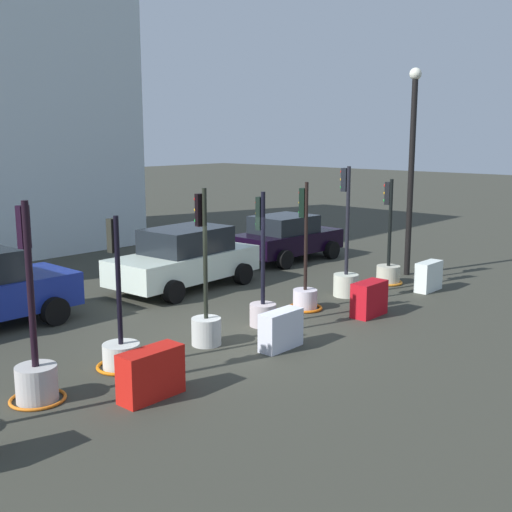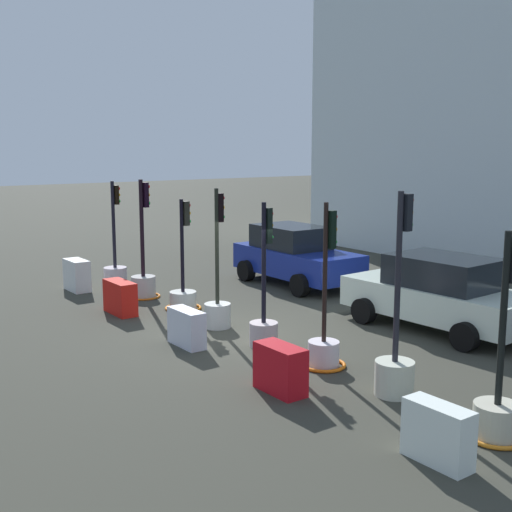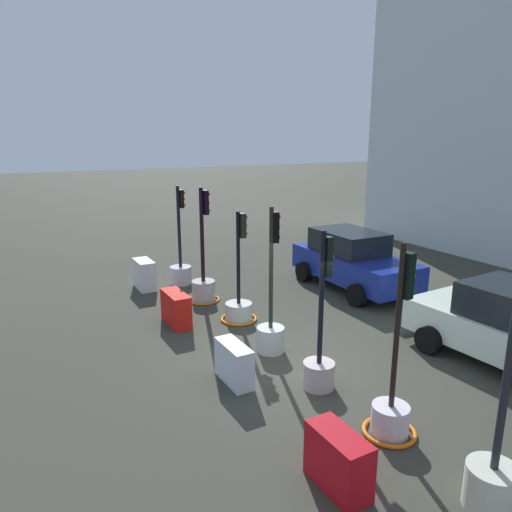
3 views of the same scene
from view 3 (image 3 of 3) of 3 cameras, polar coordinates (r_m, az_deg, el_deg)
ground_plane at (r=10.35m, az=4.29°, el=-12.85°), size 120.00×120.00×0.00m
traffic_light_0 at (r=15.63m, az=-8.95°, el=-1.38°), size 0.69×0.69×3.18m
traffic_light_1 at (r=13.96m, az=-6.26°, el=-3.14°), size 0.92×0.92×3.30m
traffic_light_2 at (r=12.49m, az=-2.04°, el=-5.80°), size 0.95×0.95×2.87m
traffic_light_3 at (r=10.70m, az=1.79°, el=-8.32°), size 0.62×0.62×3.26m
traffic_light_4 at (r=9.35m, az=7.58°, el=-12.14°), size 0.61×0.61×3.07m
traffic_light_5 at (r=8.31m, az=15.85°, el=-16.80°), size 0.87×0.87×3.18m
traffic_light_6 at (r=7.30m, az=26.58°, el=-21.39°), size 0.67×0.67×3.49m
construction_barrier_0 at (r=15.39m, az=-13.16°, el=-2.16°), size 1.01×0.49×0.92m
construction_barrier_1 at (r=12.40m, az=-9.51°, el=-6.19°), size 1.13×0.46×0.84m
construction_barrier_2 at (r=9.54m, az=-2.63°, el=-12.64°), size 1.02×0.39×0.79m
construction_barrier_3 at (r=7.14m, az=9.77°, el=-22.92°), size 0.99×0.47×0.84m
car_blue_estate at (r=15.29m, az=11.43°, el=-0.48°), size 4.38×2.23×1.79m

